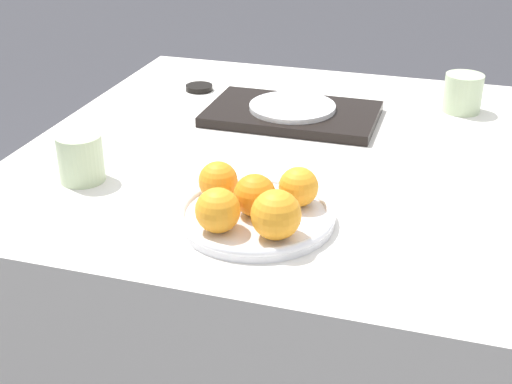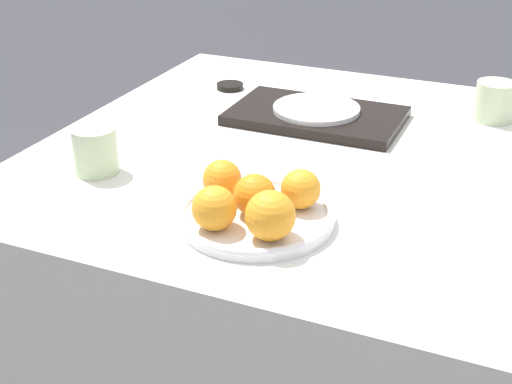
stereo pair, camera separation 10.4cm
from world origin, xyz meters
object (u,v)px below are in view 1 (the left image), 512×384
Objects in this scene: orange_2 at (218,181)px; cup_0 at (81,158)px; serving_tray at (292,114)px; fruit_platter at (256,216)px; cup_1 at (463,93)px; orange_1 at (298,187)px; soy_dish at (199,88)px; orange_4 at (218,210)px; side_plate at (292,107)px; orange_0 at (255,195)px; orange_3 at (276,215)px.

cup_0 reaches higher than orange_2.
serving_tray is (0.01, 0.41, -0.03)m from orange_2.
cup_1 reaches higher than fruit_platter.
orange_1 is 0.62m from soy_dish.
cup_0 reaches higher than soy_dish.
fruit_platter is at bearing 60.18° from orange_4.
orange_0 is at bearing -82.96° from side_plate.
orange_2 is 0.76× the size of cup_0.
cup_1 is at bearing 23.97° from serving_tray.
orange_3 reaches higher than cup_1.
orange_1 is at bearing -74.50° from serving_tray.
orange_4 and cup_0 have the same top height.
serving_tray is at bearing 92.14° from orange_4.
orange_4 is at bearing -119.93° from orange_0.
orange_1 is 0.41m from serving_tray.
orange_2 reaches higher than side_plate.
orange_4 reaches higher than orange_0.
orange_3 is at bearing 3.83° from orange_4.
orange_1 is 0.94× the size of orange_4.
side_plate is (-0.11, 0.39, -0.02)m from orange_1.
fruit_platter is 0.08m from orange_4.
soy_dish is at bearing 118.54° from orange_0.
orange_2 is 0.41m from side_plate.
orange_0 is at bearing -10.14° from cup_0.
orange_2 is at bearing -92.00° from side_plate.
orange_4 is at bearing -176.17° from orange_3.
cup_1 reaches higher than soy_dish.
orange_1 is at bearing -112.19° from cup_1.
orange_2 is at bearing 142.83° from orange_3.
orange_4 is (-0.09, -0.11, 0.00)m from orange_1.
orange_3 is 0.50m from side_plate.
orange_4 is (-0.08, -0.01, -0.00)m from orange_3.
orange_2 is 0.94× the size of orange_4.
fruit_platter is 0.44m from side_plate.
side_plate is (0.01, 0.41, -0.02)m from orange_2.
serving_tray is 0.02m from side_plate.
orange_2 is (-0.07, 0.03, 0.03)m from fruit_platter.
cup_1 is (0.27, 0.58, 0.03)m from fruit_platter.
cup_0 reaches higher than fruit_platter.
orange_0 reaches higher than serving_tray.
orange_2 is 0.25m from cup_0.
serving_tray is 1.95× the size of side_plate.
orange_0 is 1.04× the size of orange_1.
orange_0 is 0.36× the size of side_plate.
fruit_platter is at bearing 128.57° from orange_3.
side_plate is (-0.10, 0.49, -0.02)m from orange_3.
orange_0 is at bearing -116.78° from fruit_platter.
side_plate is at bearing 92.14° from orange_4.
orange_3 is (-0.01, -0.10, 0.01)m from orange_1.
cup_0 is at bearing 174.29° from orange_2.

